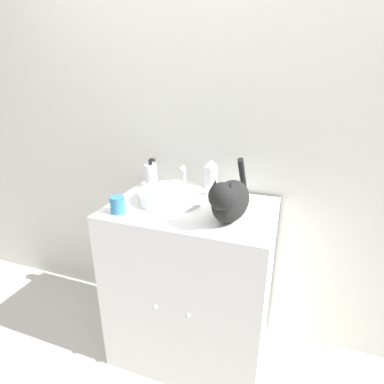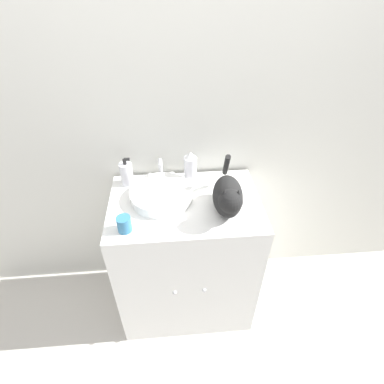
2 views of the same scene
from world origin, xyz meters
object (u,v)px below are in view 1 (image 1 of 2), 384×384
object	(u,v)px
cat	(229,200)
cup	(118,205)
spray_bottle	(211,178)
soap_bottle	(151,175)

from	to	relation	value
cat	cup	bearing A→B (deg)	-74.30
spray_bottle	cup	world-z (taller)	spray_bottle
cup	cat	bearing A→B (deg)	9.87
soap_bottle	spray_bottle	world-z (taller)	spray_bottle
spray_bottle	cup	xyz separation A→B (m)	(-0.34, -0.36, -0.06)
cat	soap_bottle	world-z (taller)	cat
soap_bottle	spray_bottle	xyz separation A→B (m)	(0.36, -0.01, 0.03)
soap_bottle	cup	distance (m)	0.38
soap_bottle	spray_bottle	size ratio (longest dim) A/B	0.87
cat	spray_bottle	bearing A→B (deg)	-143.39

